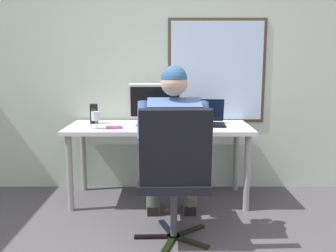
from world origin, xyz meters
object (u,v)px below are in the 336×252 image
object	(u,v)px
wine_glass	(95,117)
cd_case	(114,127)
laptop	(206,118)
office_chair	(174,169)
desk_speaker	(93,114)
desk	(158,134)
crt_monitor	(155,101)
person_seated	(173,146)

from	to	relation	value
wine_glass	cd_case	bearing A→B (deg)	16.91
laptop	wine_glass	bearing A→B (deg)	-166.70
office_chair	desk_speaker	size ratio (longest dim) A/B	5.39
desk	cd_case	size ratio (longest dim) A/B	10.12
wine_glass	cd_case	xyz separation A→B (m)	(0.15, 0.05, -0.10)
laptop	desk_speaker	size ratio (longest dim) A/B	1.87
desk	laptop	xyz separation A→B (m)	(0.45, 0.07, 0.14)
crt_monitor	wine_glass	xyz separation A→B (m)	(-0.52, -0.19, -0.12)
crt_monitor	laptop	bearing A→B (deg)	5.97
cd_case	wine_glass	bearing A→B (deg)	-163.09
wine_glass	desk_speaker	size ratio (longest dim) A/B	0.82
laptop	wine_glass	distance (m)	1.03
office_chair	laptop	world-z (taller)	office_chair
laptop	desk_speaker	world-z (taller)	laptop
laptop	cd_case	size ratio (longest dim) A/B	2.09
desk	cd_case	world-z (taller)	cd_case
person_seated	office_chair	bearing A→B (deg)	-88.61
office_chair	person_seated	world-z (taller)	person_seated
desk	person_seated	size ratio (longest dim) A/B	1.32
laptop	wine_glass	world-z (taller)	laptop
person_seated	laptop	distance (m)	0.80
desk	desk_speaker	size ratio (longest dim) A/B	9.04
crt_monitor	wine_glass	bearing A→B (deg)	-160.26
office_chair	crt_monitor	bearing A→B (deg)	99.89
crt_monitor	desk_speaker	xyz separation A→B (m)	(-0.60, 0.11, -0.13)
office_chair	desk_speaker	bearing A→B (deg)	126.15
office_chair	person_seated	bearing A→B (deg)	91.39
laptop	wine_glass	xyz separation A→B (m)	(-1.00, -0.24, 0.04)
crt_monitor	desk_speaker	bearing A→B (deg)	169.72
office_chair	desk	bearing A→B (deg)	98.17
wine_glass	desk_speaker	bearing A→B (deg)	104.34
person_seated	desk_speaker	size ratio (longest dim) A/B	6.85
crt_monitor	cd_case	world-z (taller)	crt_monitor
person_seated	crt_monitor	bearing A→B (deg)	103.13
laptop	cd_case	distance (m)	0.87
office_chair	crt_monitor	world-z (taller)	crt_monitor
laptop	wine_glass	size ratio (longest dim) A/B	2.28
crt_monitor	cd_case	distance (m)	0.45
laptop	desk_speaker	bearing A→B (deg)	176.95
wine_glass	desk	bearing A→B (deg)	16.91
desk	laptop	bearing A→B (deg)	8.74
person_seated	desk_speaker	distance (m)	1.09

